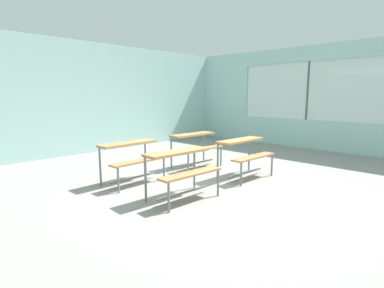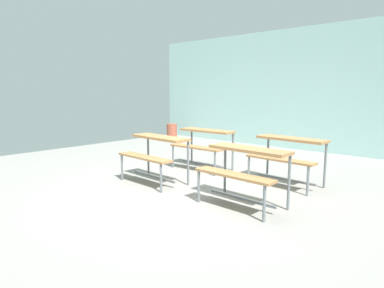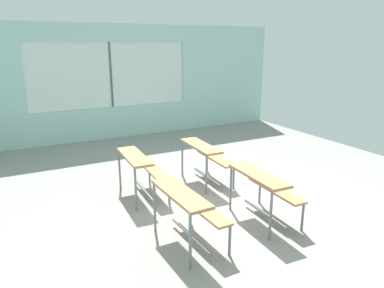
{
  "view_description": "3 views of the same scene",
  "coord_description": "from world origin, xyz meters",
  "px_view_note": "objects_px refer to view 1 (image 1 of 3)",
  "views": [
    {
      "loc": [
        -3.8,
        -3.3,
        1.6
      ],
      "look_at": [
        0.11,
        0.51,
        0.69
      ],
      "focal_mm": 28.0,
      "sensor_mm": 36.0,
      "label": 1
    },
    {
      "loc": [
        3.28,
        -3.63,
        1.46
      ],
      "look_at": [
        -0.73,
        0.83,
        0.52
      ],
      "focal_mm": 31.64,
      "sensor_mm": 36.0,
      "label": 2
    },
    {
      "loc": [
        -4.45,
        3.07,
        2.52
      ],
      "look_at": [
        0.85,
        0.27,
        0.82
      ],
      "focal_mm": 33.44,
      "sensor_mm": 36.0,
      "label": 3
    }
  ],
  "objects_px": {
    "desk_bench_r0c0": "(182,163)",
    "desk_bench_r1c0": "(132,153)",
    "desk_bench_r1c1": "(196,142)",
    "desk_bench_r0c1": "(245,149)"
  },
  "relations": [
    {
      "from": "desk_bench_r0c0",
      "to": "desk_bench_r0c1",
      "type": "xyz_separation_m",
      "value": [
        1.68,
        -0.0,
        0.0
      ]
    },
    {
      "from": "desk_bench_r0c0",
      "to": "desk_bench_r1c1",
      "type": "xyz_separation_m",
      "value": [
        1.65,
        1.27,
        0.0
      ]
    },
    {
      "from": "desk_bench_r0c0",
      "to": "desk_bench_r1c1",
      "type": "distance_m",
      "value": 2.08
    },
    {
      "from": "desk_bench_r0c0",
      "to": "desk_bench_r0c1",
      "type": "bearing_deg",
      "value": 2.75
    },
    {
      "from": "desk_bench_r0c1",
      "to": "desk_bench_r1c1",
      "type": "bearing_deg",
      "value": 93.75
    },
    {
      "from": "desk_bench_r0c0",
      "to": "desk_bench_r1c0",
      "type": "bearing_deg",
      "value": 95.03
    },
    {
      "from": "desk_bench_r0c1",
      "to": "desk_bench_r0c0",
      "type": "bearing_deg",
      "value": -177.93
    },
    {
      "from": "desk_bench_r1c1",
      "to": "desk_bench_r0c0",
      "type": "bearing_deg",
      "value": -139.62
    },
    {
      "from": "desk_bench_r0c1",
      "to": "desk_bench_r1c0",
      "type": "height_order",
      "value": "same"
    },
    {
      "from": "desk_bench_r1c0",
      "to": "desk_bench_r1c1",
      "type": "height_order",
      "value": "same"
    }
  ]
}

